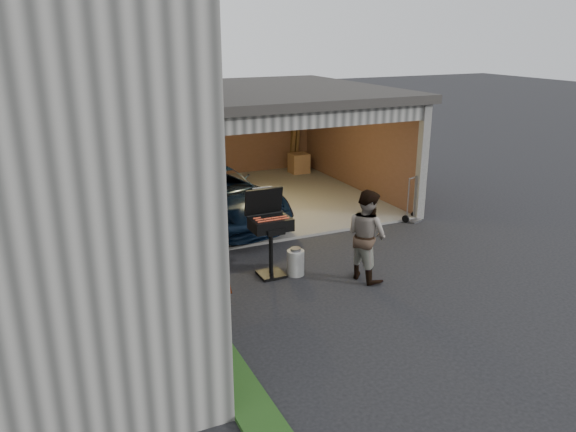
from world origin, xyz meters
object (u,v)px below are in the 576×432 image
(hand_truck, at_px, (412,213))
(propane_tank, at_px, (296,263))
(woman, at_px, (219,272))
(man, at_px, (367,235))
(bbq_grill, at_px, (270,226))
(plywood_panel, at_px, (176,279))
(minivan, at_px, (211,197))

(hand_truck, bearing_deg, propane_tank, -179.01)
(woman, relative_size, hand_truck, 1.40)
(man, distance_m, propane_tank, 1.39)
(bbq_grill, xyz_separation_m, plywood_panel, (-1.85, -0.50, -0.45))
(bbq_grill, height_order, propane_tank, bbq_grill)
(minivan, bearing_deg, man, -81.53)
(minivan, relative_size, propane_tank, 9.48)
(propane_tank, xyz_separation_m, hand_truck, (3.78, 1.61, -0.03))
(bbq_grill, bearing_deg, hand_truck, 18.74)
(minivan, bearing_deg, plywood_panel, -127.99)
(hand_truck, bearing_deg, bbq_grill, 176.68)
(plywood_panel, bearing_deg, man, -5.71)
(minivan, relative_size, woman, 3.00)
(man, bearing_deg, plywood_panel, 72.45)
(plywood_panel, height_order, hand_truck, hand_truck)
(minivan, bearing_deg, hand_truck, -35.60)
(woman, height_order, propane_tank, woman)
(propane_tank, bearing_deg, man, -31.35)
(woman, height_order, hand_truck, woman)
(woman, bearing_deg, plywood_panel, -137.38)
(man, relative_size, propane_tank, 3.51)
(plywood_panel, xyz_separation_m, hand_truck, (6.05, 1.93, -0.28))
(bbq_grill, relative_size, hand_truck, 1.49)
(propane_tank, bearing_deg, minivan, 98.48)
(woman, distance_m, bbq_grill, 1.73)
(minivan, distance_m, propane_tank, 3.48)
(minivan, height_order, bbq_grill, bbq_grill)
(man, distance_m, hand_truck, 3.59)
(woman, height_order, man, man)
(minivan, bearing_deg, bbq_grill, -101.21)
(plywood_panel, bearing_deg, minivan, 64.76)
(woman, bearing_deg, bbq_grill, 130.87)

